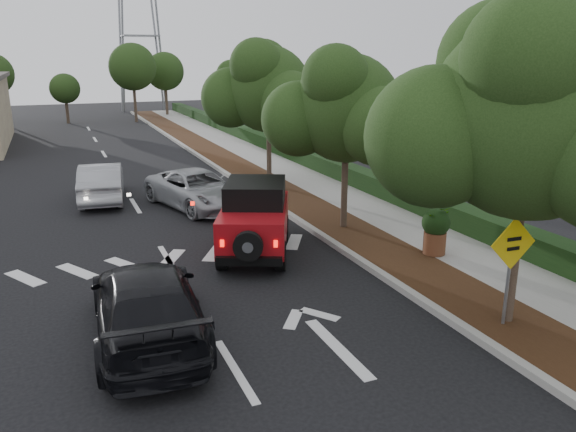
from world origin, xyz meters
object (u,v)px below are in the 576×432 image
silver_suv_ahead (198,189)px  black_suv_oncoming (147,304)px  speed_hump_sign (511,257)px  red_jeep (255,217)px

silver_suv_ahead → black_suv_oncoming: (-3.25, -9.15, 0.05)m
speed_hump_sign → red_jeep: bearing=118.2°
red_jeep → black_suv_oncoming: bearing=-108.5°
black_suv_oncoming → silver_suv_ahead: bearing=-105.6°
silver_suv_ahead → speed_hump_sign: bearing=-90.0°
speed_hump_sign → silver_suv_ahead: bearing=108.6°
red_jeep → black_suv_oncoming: size_ratio=0.83×
silver_suv_ahead → speed_hump_sign: speed_hump_sign is taller
red_jeep → black_suv_oncoming: 5.27m
silver_suv_ahead → black_suv_oncoming: bearing=-125.7°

